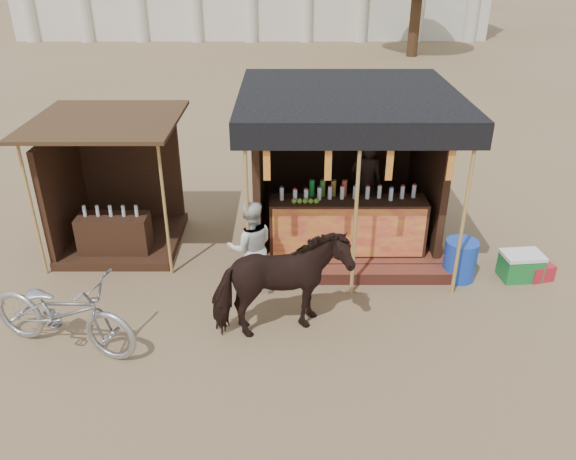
{
  "coord_description": "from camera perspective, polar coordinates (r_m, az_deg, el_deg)",
  "views": [
    {
      "loc": [
        -0.01,
        -5.89,
        4.97
      ],
      "look_at": [
        0.0,
        1.6,
        1.1
      ],
      "focal_mm": 35.0,
      "sensor_mm": 36.0,
      "label": 1
    }
  ],
  "objects": [
    {
      "name": "bystander",
      "position": [
        8.66,
        -3.79,
        -1.78
      ],
      "size": [
        0.83,
        0.7,
        1.53
      ],
      "primitive_type": "imported",
      "rotation": [
        0.0,
        0.0,
        3.32
      ],
      "color": "silver",
      "rests_on": "ground"
    },
    {
      "name": "motorbike",
      "position": [
        8.12,
        -21.95,
        -7.73
      ],
      "size": [
        2.33,
        1.41,
        1.15
      ],
      "primitive_type": "imported",
      "rotation": [
        0.0,
        0.0,
        1.26
      ],
      "color": "#9FA0A8",
      "rests_on": "ground"
    },
    {
      "name": "cooler",
      "position": [
        9.97,
        22.56,
        -3.37
      ],
      "size": [
        0.68,
        0.5,
        0.46
      ],
      "color": "#1A7630",
      "rests_on": "ground"
    },
    {
      "name": "ground",
      "position": [
        7.71,
        0.02,
        -12.83
      ],
      "size": [
        120.0,
        120.0,
        0.0
      ],
      "primitive_type": "plane",
      "color": "#846B4C",
      "rests_on": "ground"
    },
    {
      "name": "blue_barrel",
      "position": [
        9.57,
        17.08,
        -2.92
      ],
      "size": [
        0.69,
        0.69,
        0.68
      ],
      "primitive_type": "cylinder",
      "rotation": [
        0.0,
        0.0,
        0.4
      ],
      "color": "#183FB9",
      "rests_on": "ground"
    },
    {
      "name": "secondary_stall",
      "position": [
        10.5,
        -17.6,
        2.88
      ],
      "size": [
        2.4,
        2.4,
        2.38
      ],
      "color": "#341D12",
      "rests_on": "ground"
    },
    {
      "name": "cow",
      "position": [
        7.69,
        -0.75,
        -5.7
      ],
      "size": [
        2.02,
        1.37,
        1.56
      ],
      "primitive_type": "imported",
      "rotation": [
        0.0,
        0.0,
        1.88
      ],
      "color": "black",
      "rests_on": "ground"
    },
    {
      "name": "red_crate",
      "position": [
        10.14,
        24.08,
        -3.77
      ],
      "size": [
        0.47,
        0.45,
        0.28
      ],
      "primitive_type": "cube",
      "rotation": [
        0.0,
        0.0,
        0.26
      ],
      "color": "#AF1D2B",
      "rests_on": "ground"
    },
    {
      "name": "main_stall",
      "position": [
        10.11,
        5.79,
        4.2
      ],
      "size": [
        3.6,
        3.61,
        2.78
      ],
      "color": "brown",
      "rests_on": "ground"
    }
  ]
}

